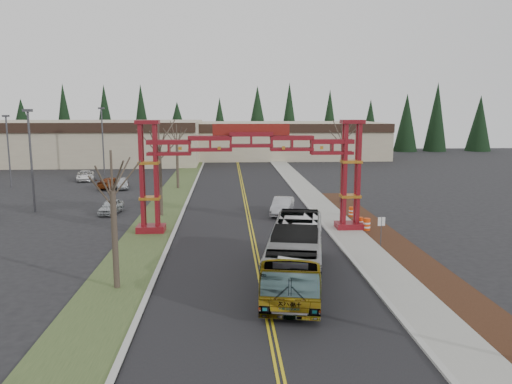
{
  "coord_description": "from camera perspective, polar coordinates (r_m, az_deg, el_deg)",
  "views": [
    {
      "loc": [
        -1.88,
        -21.11,
        9.78
      ],
      "look_at": [
        0.08,
        12.78,
        4.08
      ],
      "focal_mm": 35.0,
      "sensor_mm": 36.0,
      "label": 1
    }
  ],
  "objects": [
    {
      "name": "silver_sedan",
      "position": [
        46.53,
        3.04,
        -1.62
      ],
      "size": [
        2.81,
        5.08,
        1.59
      ],
      "primitive_type": "imported",
      "rotation": [
        0.0,
        0.0,
        -0.25
      ],
      "color": "#A5A8AD",
      "rests_on": "ground"
    },
    {
      "name": "road",
      "position": [
        47.17,
        -0.95,
        -2.42
      ],
      "size": [
        12.0,
        110.0,
        0.02
      ],
      "primitive_type": "cube",
      "color": "black",
      "rests_on": "ground"
    },
    {
      "name": "grass_median",
      "position": [
        47.52,
        -10.65,
        -2.46
      ],
      "size": [
        4.0,
        110.0,
        0.08
      ],
      "primitive_type": "cube",
      "color": "#384D26",
      "rests_on": "ground"
    },
    {
      "name": "retail_building_west",
      "position": [
        97.4,
        -20.18,
        5.41
      ],
      "size": [
        46.0,
        22.3,
        7.5
      ],
      "color": "tan",
      "rests_on": "ground"
    },
    {
      "name": "bare_tree_median_mid",
      "position": [
        45.88,
        -11.01,
        5.08
      ],
      "size": [
        3.47,
        3.47,
        8.69
      ],
      "color": "#382D26",
      "rests_on": "ground"
    },
    {
      "name": "parked_car_near_a",
      "position": [
        48.82,
        -16.24,
        -1.61
      ],
      "size": [
        1.93,
        4.04,
        1.33
      ],
      "primitive_type": "imported",
      "rotation": [
        0.0,
        0.0,
        -0.09
      ],
      "color": "#B2B7BA",
      "rests_on": "ground"
    },
    {
      "name": "curb_right",
      "position": [
        47.8,
        6.44,
        -2.24
      ],
      "size": [
        0.3,
        110.0,
        0.15
      ],
      "primitive_type": "cube",
      "color": "#ABABA6",
      "rests_on": "ground"
    },
    {
      "name": "landscape_strip",
      "position": [
        34.76,
        17.32,
        -7.15
      ],
      "size": [
        2.6,
        50.0,
        0.12
      ],
      "primitive_type": "cube",
      "color": "#311B10",
      "rests_on": "ground"
    },
    {
      "name": "bare_tree_median_far",
      "position": [
        61.73,
        -9.04,
        5.64
      ],
      "size": [
        3.23,
        3.23,
        7.88
      ],
      "color": "#382D26",
      "rests_on": "ground"
    },
    {
      "name": "barrel_mid",
      "position": [
        41.87,
        11.78,
        -3.5
      ],
      "size": [
        0.53,
        0.53,
        0.97
      ],
      "color": "#E2400C",
      "rests_on": "ground"
    },
    {
      "name": "bare_tree_median_near",
      "position": [
        27.59,
        -16.08,
        0.08
      ],
      "size": [
        3.27,
        3.27,
        7.62
      ],
      "color": "#382D26",
      "rests_on": "ground"
    },
    {
      "name": "barrel_north",
      "position": [
        46.03,
        10.88,
        -2.28
      ],
      "size": [
        0.53,
        0.53,
        0.98
      ],
      "color": "#E2400C",
      "rests_on": "ground"
    },
    {
      "name": "lane_line_left",
      "position": [
        47.16,
        -1.1,
        -2.41
      ],
      "size": [
        0.12,
        100.0,
        0.01
      ],
      "primitive_type": "cube",
      "color": "gold",
      "rests_on": "road"
    },
    {
      "name": "bare_tree_right_far",
      "position": [
        52.31,
        9.87,
        5.67
      ],
      "size": [
        3.18,
        3.18,
        8.53
      ],
      "color": "#382D26",
      "rests_on": "ground"
    },
    {
      "name": "light_pole_far",
      "position": [
        78.25,
        -17.13,
        6.16
      ],
      "size": [
        0.86,
        0.43,
        9.95
      ],
      "color": "#3F3F44",
      "rests_on": "ground"
    },
    {
      "name": "gateway_arch",
      "position": [
        39.33,
        -0.56,
        3.99
      ],
      "size": [
        18.2,
        1.6,
        8.9
      ],
      "color": "maroon",
      "rests_on": "ground"
    },
    {
      "name": "sidewalk_right",
      "position": [
        48.06,
        8.14,
        -2.22
      ],
      "size": [
        2.6,
        110.0,
        0.14
      ],
      "primitive_type": "cube",
      "color": "gray",
      "rests_on": "ground"
    },
    {
      "name": "lane_line_right",
      "position": [
        47.17,
        -0.81,
        -2.4
      ],
      "size": [
        0.12,
        100.0,
        0.01
      ],
      "primitive_type": "cube",
      "color": "gold",
      "rests_on": "road"
    },
    {
      "name": "parked_car_mid_a",
      "position": [
        64.23,
        -16.01,
        1.02
      ],
      "size": [
        3.66,
        5.12,
        1.38
      ],
      "primitive_type": "imported",
      "rotation": [
        0.0,
        0.0,
        2.73
      ],
      "color": "maroon",
      "rests_on": "ground"
    },
    {
      "name": "light_pole_near",
      "position": [
        51.41,
        -24.35,
        4.06
      ],
      "size": [
        0.84,
        0.42,
        9.73
      ],
      "color": "#3F3F44",
      "rests_on": "ground"
    },
    {
      "name": "parked_car_far_b",
      "position": [
        72.36,
        -18.91,
        1.79
      ],
      "size": [
        3.32,
        5.25,
        1.35
      ],
      "primitive_type": "imported",
      "rotation": [
        0.0,
        0.0,
        0.24
      ],
      "color": "white",
      "rests_on": "ground"
    },
    {
      "name": "curb_left",
      "position": [
        47.31,
        -8.42,
        -2.41
      ],
      "size": [
        0.3,
        110.0,
        0.15
      ],
      "primitive_type": "cube",
      "color": "#ABABA6",
      "rests_on": "ground"
    },
    {
      "name": "street_sign",
      "position": [
        36.22,
        14.13,
        -3.79
      ],
      "size": [
        0.51,
        0.06,
        2.25
      ],
      "color": "#3F3F44",
      "rests_on": "ground"
    },
    {
      "name": "retail_building_east",
      "position": [
        101.95,
        3.41,
        5.99
      ],
      "size": [
        38.0,
        20.3,
        7.0
      ],
      "color": "tan",
      "rests_on": "ground"
    },
    {
      "name": "light_pole_mid",
      "position": [
        68.52,
        -26.47,
        4.71
      ],
      "size": [
        0.78,
        0.39,
        9.0
      ],
      "color": "#3F3F44",
      "rests_on": "ground"
    },
    {
      "name": "conifer_treeline",
      "position": [
        113.17,
        -2.25,
        7.85
      ],
      "size": [
        116.1,
        5.6,
        13.0
      ],
      "color": "black",
      "rests_on": "ground"
    },
    {
      "name": "transit_bus",
      "position": [
        28.43,
        4.58,
        -7.07
      ],
      "size": [
        4.95,
        12.3,
        3.34
      ],
      "primitive_type": "imported",
      "rotation": [
        0.0,
        0.0,
        -0.18
      ],
      "color": "#AEB1B6",
      "rests_on": "ground"
    },
    {
      "name": "parked_car_far_a",
      "position": [
        63.62,
        -15.13,
        0.94
      ],
      "size": [
        2.37,
        4.12,
        1.28
      ],
      "primitive_type": "imported",
      "rotation": [
        0.0,
        0.0,
        0.28
      ],
      "color": "#929499",
      "rests_on": "ground"
    },
    {
      "name": "ground",
      "position": [
        23.34,
        1.68,
        -15.25
      ],
      "size": [
        200.0,
        200.0,
        0.0
      ],
      "primitive_type": "plane",
      "color": "black",
      "rests_on": "ground"
    },
    {
      "name": "barrel_south",
      "position": [
        41.09,
        12.53,
        -3.7
      ],
      "size": [
        0.58,
        0.58,
        1.08
      ],
      "color": "#E2400C",
      "rests_on": "ground"
    }
  ]
}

